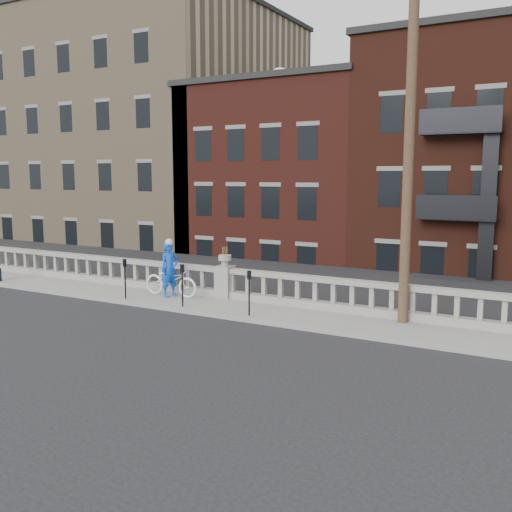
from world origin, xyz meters
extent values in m
plane|color=black|center=(0.00, 0.00, 0.00)|extent=(120.00, 120.00, 0.00)
cube|color=gray|center=(0.00, 3.00, 0.07)|extent=(32.00, 2.20, 0.15)
cube|color=gray|center=(0.00, 3.95, 0.28)|extent=(28.00, 0.34, 0.25)
cube|color=gray|center=(0.00, 3.95, 1.10)|extent=(28.00, 0.34, 0.16)
cube|color=gray|center=(0.00, 3.95, 0.70)|extent=(0.55, 0.55, 1.10)
cylinder|color=gray|center=(0.00, 3.95, 1.35)|extent=(0.24, 0.24, 0.20)
cylinder|color=gray|center=(0.00, 3.95, 1.53)|extent=(0.44, 0.44, 0.18)
cube|color=#605E59|center=(0.00, 4.30, -2.42)|extent=(36.00, 0.50, 5.15)
cube|color=black|center=(0.00, 25.95, -5.25)|extent=(80.00, 44.00, 0.50)
cube|color=#595651|center=(-2.00, 8.45, -3.00)|extent=(16.00, 7.00, 4.00)
cube|color=#8B7659|center=(-17.00, 20.95, 5.00)|extent=(18.00, 16.00, 20.00)
cube|color=black|center=(-17.00, 20.95, 15.15)|extent=(18.30, 16.30, 0.30)
cube|color=#4C1C15|center=(-4.00, 19.95, 2.00)|extent=(10.00, 14.00, 14.00)
cube|color=black|center=(-4.00, 19.95, 9.15)|extent=(10.30, 14.30, 0.30)
cube|color=#3D1A10|center=(6.00, 19.95, 2.75)|extent=(10.00, 14.00, 15.50)
cube|color=black|center=(6.00, 19.95, 10.65)|extent=(10.30, 14.30, 0.30)
cylinder|color=#422D1E|center=(6.20, 3.60, 5.15)|extent=(0.28, 0.28, 10.00)
cylinder|color=black|center=(-2.86, 2.15, 0.70)|extent=(0.05, 0.05, 1.10)
cube|color=black|center=(-2.86, 2.15, 1.38)|extent=(0.10, 0.08, 0.26)
cube|color=black|center=(-2.86, 2.10, 1.42)|extent=(0.06, 0.01, 0.08)
cylinder|color=black|center=(-0.47, 2.15, 0.70)|extent=(0.05, 0.05, 1.10)
cube|color=black|center=(-0.47, 2.15, 1.38)|extent=(0.10, 0.08, 0.26)
cube|color=black|center=(-0.47, 2.10, 1.42)|extent=(0.06, 0.01, 0.08)
cylinder|color=black|center=(1.98, 2.15, 0.70)|extent=(0.05, 0.05, 1.10)
cube|color=black|center=(1.98, 2.15, 1.38)|extent=(0.10, 0.08, 0.26)
cube|color=black|center=(1.98, 2.10, 1.42)|extent=(0.06, 0.01, 0.08)
imported|color=white|center=(-1.79, 3.26, 0.70)|extent=(2.12, 0.81, 1.10)
imported|color=blue|center=(-1.75, 3.16, 1.10)|extent=(0.66, 0.81, 1.91)
camera|label=1|loc=(10.26, -12.26, 4.32)|focal=40.00mm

